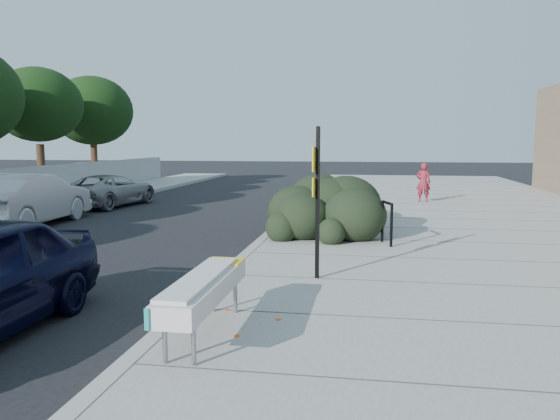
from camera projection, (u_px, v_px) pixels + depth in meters
The scene contains 13 objects.
ground at pixel (222, 283), 9.80m from camera, with size 120.00×120.00×0.00m, color black.
sidewalk_near at pixel (489, 239), 13.79m from camera, with size 11.20×50.00×0.15m, color gray.
curb_near at pixel (272, 233), 14.68m from camera, with size 0.22×50.00×0.17m, color #9E9E99.
curb_far at pixel (3, 225), 15.96m from camera, with size 0.22×50.00×0.17m, color #9E9E99.
tree_far_e at pixel (38, 105), 24.99m from camera, with size 4.00×4.00×5.90m.
tree_far_f at pixel (92, 111), 29.88m from camera, with size 4.40×4.40×6.07m.
bench at pixel (204, 289), 6.67m from camera, with size 0.50×2.42×0.72m.
bike_rack at pixel (387, 219), 12.60m from camera, with size 0.25×0.66×1.00m.
sign_post at pixel (317, 193), 9.35m from camera, with size 0.12×0.30×2.63m.
hedge at pixel (329, 199), 14.77m from camera, with size 2.22×4.43×1.66m, color black.
wagon_silver at pixel (29, 200), 16.33m from camera, with size 1.68×4.81×1.58m, color #A8A7AC.
suv_silver at pixel (110, 190), 21.44m from camera, with size 2.05×4.44×1.23m, color gray.
pedestrian at pixel (423, 182), 21.56m from camera, with size 0.56×0.37×1.54m, color maroon.
Camera 1 is at (2.56, -9.27, 2.52)m, focal length 35.00 mm.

